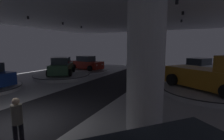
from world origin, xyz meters
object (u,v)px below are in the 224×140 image
Objects in this scene: display_car_deep_left at (87,63)px; display_car_deep_right at (199,67)px; display_platform_deep_right at (199,76)px; column_right at (146,57)px; visitor_walking_near at (17,119)px; display_platform_far_left at (62,76)px; display_platform_deep_left at (87,70)px; pickup_truck_far_right at (212,76)px; display_platform_far_right at (206,91)px; display_car_far_left at (62,67)px.

display_car_deep_right is at bearing 5.60° from display_car_deep_left.
display_car_deep_right is at bearing -120.83° from display_platform_deep_right.
display_car_deep_left is (-10.54, 11.39, -1.74)m from column_right.
visitor_walking_near is at bearing -109.18° from display_platform_deep_right.
visitor_walking_near reaches higher than display_platform_deep_right.
display_platform_deep_right is 0.82× the size of display_platform_far_left.
display_car_deep_right is 12.78m from display_car_deep_left.
display_platform_deep_left is at bearing -174.36° from display_car_deep_right.
column_right is at bearing 42.15° from visitor_walking_near.
display_car_deep_right is at bearing 5.64° from display_platform_deep_left.
display_car_deep_right is at bearing 94.93° from pickup_truck_far_right.
display_platform_far_left is 3.49× the size of visitor_walking_near.
display_platform_deep_right is 1.03× the size of display_car_deep_left.
visitor_walking_near is (-5.41, -15.57, -0.16)m from display_car_deep_right.
display_platform_far_right is at bearing -87.34° from display_car_deep_right.
display_car_deep_right reaches higher than display_platform_far_right.
display_car_far_left is at bearing 178.15° from pickup_truck_far_right.
display_car_deep_left is at bearing 117.03° from visitor_walking_near.
display_platform_far_left is at bearing 122.65° from display_car_far_left.
display_platform_far_right is at bearing 145.16° from pickup_truck_far_right.
display_platform_far_left is at bearing -154.27° from display_platform_deep_right.
column_right reaches higher than display_platform_deep_left.
display_platform_far_left is (-12.75, 0.26, 0.02)m from display_platform_far_right.
column_right reaches higher than visitor_walking_near.
display_platform_deep_right is at bearing 70.82° from visitor_walking_near.
display_platform_deep_right is 0.82× the size of pickup_truck_far_right.
display_platform_far_left is (-13.02, 0.45, -1.07)m from pickup_truck_far_right.
pickup_truck_far_right reaches higher than display_car_deep_left.
pickup_truck_far_right is 13.07m from display_platform_far_left.
visitor_walking_near is (-5.96, -9.13, -0.36)m from pickup_truck_far_right.
visitor_walking_near is at bearing -62.97° from display_car_deep_left.
display_platform_far_right is (0.27, -6.28, 0.02)m from display_platform_deep_right.
display_platform_deep_right is 0.90m from display_car_deep_right.
column_right is 1.22× the size of display_car_far_left.
display_platform_deep_right is 13.88m from display_car_far_left.
column_right reaches higher than display_platform_deep_right.
display_platform_deep_right is at bearing 92.51° from display_platform_far_right.
display_platform_deep_left is 4.74m from display_platform_far_left.
visitor_walking_near reaches higher than display_platform_deep_left.
display_platform_deep_left is 1.20× the size of display_car_far_left.
column_right is 12.51m from display_platform_far_left.
column_right is 1.24× the size of display_car_deep_left.
visitor_walking_near is (7.31, -14.32, -0.11)m from display_car_deep_left.
display_car_deep_right is 13.85m from display_platform_far_left.
display_platform_deep_right is 12.77m from display_platform_deep_left.
display_platform_far_right is 10.95m from visitor_walking_near.
column_right is 0.99× the size of pickup_truck_far_right.
display_car_deep_left is 13.96m from display_platform_far_right.
visitor_walking_near reaches higher than display_platform_far_left.
display_platform_far_left is (-12.48, -6.01, 0.04)m from display_platform_deep_right.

